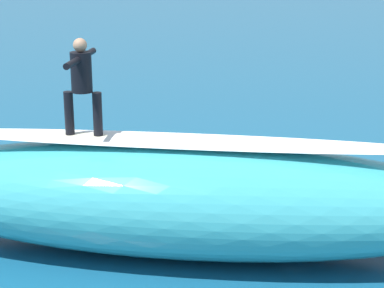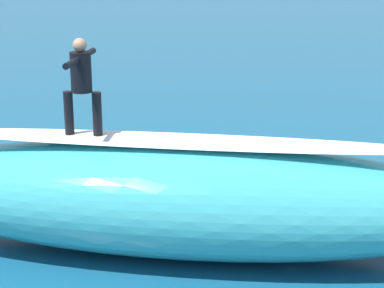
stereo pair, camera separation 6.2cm
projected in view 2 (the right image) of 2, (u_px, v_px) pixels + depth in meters
The scene contains 9 objects.
ground_plane at pixel (252, 204), 13.41m from camera, with size 120.00×120.00×0.00m, color #145175.
wave_crest at pixel (178, 198), 11.20m from camera, with size 9.98×2.52×1.87m, color teal.
wave_foam_lip at pixel (177, 141), 10.91m from camera, with size 8.48×0.88×0.08m, color white.
surfboard_riding at pixel (84, 137), 11.12m from camera, with size 1.90×0.56×0.08m, color #EAE5C6.
surfer_riding at pixel (81, 79), 10.84m from camera, with size 0.61×1.46×1.57m.
surfboard_paddling at pixel (277, 188), 14.14m from camera, with size 2.21×0.50×0.08m, color silver.
surfer_paddling at pixel (271, 181), 14.07m from camera, with size 1.57×1.13×0.32m.
foam_patch_mid at pixel (295, 248), 11.36m from camera, with size 1.04×0.79×0.16m, color white.
foam_patch_far at pixel (194, 153), 16.28m from camera, with size 0.51×0.44×0.17m, color white.
Camera 2 is at (-3.67, 11.98, 5.05)m, focal length 63.89 mm.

